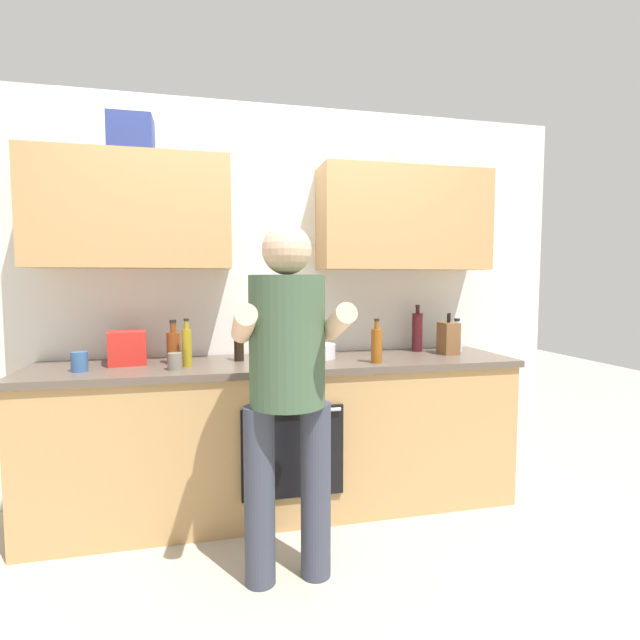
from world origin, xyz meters
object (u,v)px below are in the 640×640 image
grocery_bag_crisps (126,348)px  bottle_water (457,338)px  mixing_bowl (318,351)px  cup_tea (79,362)px  bottle_syrup (377,345)px  bottle_oil (187,346)px  bottle_vinegar (173,347)px  person_standing (288,375)px  bottle_soy (239,347)px  bottle_wine (417,332)px  knife_block (448,338)px  cup_stoneware (175,361)px

grocery_bag_crisps → bottle_water: bearing=0.7°
mixing_bowl → cup_tea: bearing=-174.0°
bottle_syrup → grocery_bag_crisps: (-1.41, 0.29, -0.01)m
cup_tea → bottle_oil: bearing=2.5°
grocery_bag_crisps → bottle_vinegar: bearing=-11.5°
person_standing → bottle_water: person_standing is taller
person_standing → mixing_bowl: bearing=67.5°
bottle_water → bottle_vinegar: (-1.84, -0.08, 0.01)m
bottle_soy → mixing_bowl: size_ratio=0.98×
bottle_wine → knife_block: bottle_wine is taller
person_standing → bottle_wine: size_ratio=5.14×
bottle_water → bottle_vinegar: size_ratio=0.88×
person_standing → mixing_bowl: size_ratio=7.70×
person_standing → bottle_vinegar: size_ratio=6.37×
cup_tea → mixing_bowl: 1.33m
bottle_oil → mixing_bowl: size_ratio=1.27×
bottle_syrup → bottle_water: bearing=24.5°
bottle_wine → bottle_soy: bottle_wine is taller
bottle_water → bottle_soy: size_ratio=1.08×
cup_tea → cup_stoneware: 0.49m
bottle_water → grocery_bag_crisps: size_ratio=1.10×
mixing_bowl → knife_block: (0.87, -0.02, 0.06)m
knife_block → bottle_vinegar: bearing=179.5°
bottle_oil → cup_tea: size_ratio=2.57×
knife_block → bottle_oil: bearing=-176.8°
cup_stoneware → grocery_bag_crisps: bearing=138.4°
cup_stoneware → mixing_bowl: cup_stoneware is taller
person_standing → cup_stoneware: bearing=132.1°
grocery_bag_crisps → knife_block: bearing=-2.0°
bottle_vinegar → bottle_wine: bearing=5.0°
cup_tea → cup_stoneware: size_ratio=1.14×
person_standing → knife_block: size_ratio=6.10×
bottle_water → cup_stoneware: (-1.82, -0.28, -0.04)m
person_standing → cup_tea: person_standing is taller
knife_block → grocery_bag_crisps: bearing=178.0°
bottle_soy → bottle_vinegar: bearing=-177.2°
bottle_water → cup_tea: size_ratio=2.14×
bottle_wine → bottle_soy: bearing=-174.4°
bottle_wine → knife_block: bearing=-45.1°
bottle_syrup → cup_stoneware: 1.13m
cup_stoneware → knife_block: bearing=6.1°
mixing_bowl → bottle_oil: bearing=-171.6°
cup_stoneware → mixing_bowl: size_ratio=0.43×
bottle_water → bottle_wine: 0.27m
bottle_oil → mixing_bowl: (0.78, 0.11, -0.07)m
bottle_wine → knife_block: size_ratio=1.19×
bottle_oil → cup_stoneware: (-0.06, -0.09, -0.07)m
bottle_oil → cup_tea: 0.55m
bottle_oil → cup_tea: bearing=-177.5°
bottle_syrup → grocery_bag_crisps: bottle_syrup is taller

